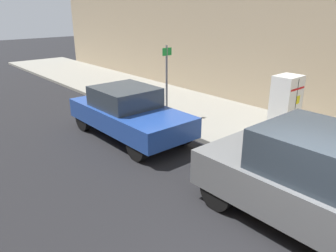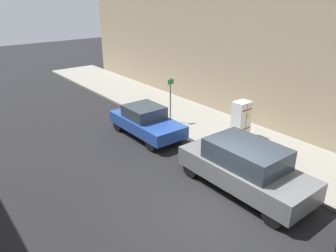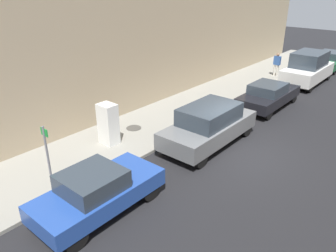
{
  "view_description": "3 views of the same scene",
  "coord_description": "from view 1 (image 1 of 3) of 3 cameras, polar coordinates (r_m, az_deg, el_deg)",
  "views": [
    {
      "loc": [
        3.58,
        1.46,
        3.59
      ],
      "look_at": [
        -0.25,
        -2.97,
        1.46
      ],
      "focal_mm": 35.0,
      "sensor_mm": 36.0,
      "label": 1
    },
    {
      "loc": [
        6.68,
        5.84,
        6.43
      ],
      "look_at": [
        -1.46,
        -4.44,
        1.01
      ],
      "focal_mm": 35.0,
      "sensor_mm": 36.0,
      "label": 2
    },
    {
      "loc": [
        5.37,
        -10.84,
        6.46
      ],
      "look_at": [
        -2.76,
        -1.26,
        0.83
      ],
      "focal_mm": 35.0,
      "sensor_mm": 36.0,
      "label": 3
    }
  ],
  "objects": [
    {
      "name": "discarded_refrigerator",
      "position": [
        9.62,
        19.71,
        3.18
      ],
      "size": [
        0.75,
        0.59,
        1.74
      ],
      "color": "white",
      "rests_on": "sidewalk_slab"
    },
    {
      "name": "street_sign_post",
      "position": [
        10.68,
        -0.23,
        8.44
      ],
      "size": [
        0.36,
        0.07,
        2.34
      ],
      "color": "slate",
      "rests_on": "sidewalk_slab"
    },
    {
      "name": "fire_hydrant",
      "position": [
        12.49,
        -6.5,
        5.57
      ],
      "size": [
        0.22,
        0.22,
        0.73
      ],
      "color": "slate",
      "rests_on": "sidewalk_slab"
    },
    {
      "name": "parked_hatchback_blue",
      "position": [
        9.47,
        -6.9,
        2.38
      ],
      "size": [
        1.76,
        4.01,
        1.45
      ],
      "color": "#23479E",
      "rests_on": "ground"
    }
  ]
}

